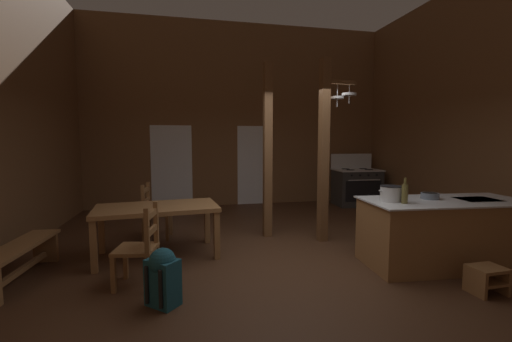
{
  "coord_description": "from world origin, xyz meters",
  "views": [
    {
      "loc": [
        -1.35,
        -4.13,
        1.68
      ],
      "look_at": [
        -0.25,
        1.07,
        1.19
      ],
      "focal_mm": 23.11,
      "sensor_mm": 36.0,
      "label": 1
    }
  ],
  "objects_px": {
    "ladderback_chair_near_window": "(154,212)",
    "bottle_tall_on_counter": "(405,193)",
    "stove_range": "(356,187)",
    "backpack": "(163,275)",
    "dining_table": "(157,212)",
    "bench_along_left_wall": "(19,256)",
    "kitchen_island": "(444,232)",
    "step_stool": "(487,278)",
    "mixing_bowl_on_counter": "(430,196)",
    "stockpot_on_counter": "(391,194)",
    "ladderback_chair_by_post": "(140,247)"
  },
  "relations": [
    {
      "from": "ladderback_chair_by_post",
      "to": "stockpot_on_counter",
      "type": "distance_m",
      "value": 3.19
    },
    {
      "from": "backpack",
      "to": "stockpot_on_counter",
      "type": "relative_size",
      "value": 1.76
    },
    {
      "from": "ladderback_chair_near_window",
      "to": "stockpot_on_counter",
      "type": "relative_size",
      "value": 2.8
    },
    {
      "from": "kitchen_island",
      "to": "bottle_tall_on_counter",
      "type": "bearing_deg",
      "value": -172.32
    },
    {
      "from": "kitchen_island",
      "to": "dining_table",
      "type": "height_order",
      "value": "kitchen_island"
    },
    {
      "from": "stove_range",
      "to": "step_stool",
      "type": "bearing_deg",
      "value": -102.88
    },
    {
      "from": "step_stool",
      "to": "mixing_bowl_on_counter",
      "type": "height_order",
      "value": "mixing_bowl_on_counter"
    },
    {
      "from": "bench_along_left_wall",
      "to": "mixing_bowl_on_counter",
      "type": "relative_size",
      "value": 6.05
    },
    {
      "from": "backpack",
      "to": "mixing_bowl_on_counter",
      "type": "relative_size",
      "value": 2.58
    },
    {
      "from": "stockpot_on_counter",
      "to": "bench_along_left_wall",
      "type": "bearing_deg",
      "value": 173.21
    },
    {
      "from": "ladderback_chair_near_window",
      "to": "mixing_bowl_on_counter",
      "type": "bearing_deg",
      "value": -27.34
    },
    {
      "from": "ladderback_chair_by_post",
      "to": "backpack",
      "type": "height_order",
      "value": "ladderback_chair_by_post"
    },
    {
      "from": "kitchen_island",
      "to": "stockpot_on_counter",
      "type": "height_order",
      "value": "stockpot_on_counter"
    },
    {
      "from": "kitchen_island",
      "to": "step_stool",
      "type": "relative_size",
      "value": 6.02
    },
    {
      "from": "kitchen_island",
      "to": "dining_table",
      "type": "xyz_separation_m",
      "value": [
        -3.81,
        1.15,
        0.21
      ]
    },
    {
      "from": "ladderback_chair_near_window",
      "to": "mixing_bowl_on_counter",
      "type": "xyz_separation_m",
      "value": [
        3.79,
        -1.96,
        0.48
      ]
    },
    {
      "from": "bench_along_left_wall",
      "to": "backpack",
      "type": "relative_size",
      "value": 2.35
    },
    {
      "from": "kitchen_island",
      "to": "stove_range",
      "type": "bearing_deg",
      "value": 76.9
    },
    {
      "from": "ladderback_chair_by_post",
      "to": "bench_along_left_wall",
      "type": "xyz_separation_m",
      "value": [
        -1.44,
        0.43,
        -0.15
      ]
    },
    {
      "from": "kitchen_island",
      "to": "backpack",
      "type": "height_order",
      "value": "kitchen_island"
    },
    {
      "from": "stove_range",
      "to": "mixing_bowl_on_counter",
      "type": "height_order",
      "value": "stove_range"
    },
    {
      "from": "mixing_bowl_on_counter",
      "to": "bottle_tall_on_counter",
      "type": "xyz_separation_m",
      "value": [
        -0.55,
        -0.21,
        0.09
      ]
    },
    {
      "from": "stockpot_on_counter",
      "to": "mixing_bowl_on_counter",
      "type": "xyz_separation_m",
      "value": [
        0.64,
        0.05,
        -0.06
      ]
    },
    {
      "from": "stove_range",
      "to": "dining_table",
      "type": "distance_m",
      "value": 5.55
    },
    {
      "from": "backpack",
      "to": "mixing_bowl_on_counter",
      "type": "xyz_separation_m",
      "value": [
        3.49,
        0.47,
        0.61
      ]
    },
    {
      "from": "bench_along_left_wall",
      "to": "mixing_bowl_on_counter",
      "type": "height_order",
      "value": "mixing_bowl_on_counter"
    },
    {
      "from": "bench_along_left_wall",
      "to": "stockpot_on_counter",
      "type": "bearing_deg",
      "value": -6.79
    },
    {
      "from": "bench_along_left_wall",
      "to": "mixing_bowl_on_counter",
      "type": "bearing_deg",
      "value": -5.4
    },
    {
      "from": "ladderback_chair_by_post",
      "to": "dining_table",
      "type": "bearing_deg",
      "value": 83.37
    },
    {
      "from": "ladderback_chair_near_window",
      "to": "stockpot_on_counter",
      "type": "bearing_deg",
      "value": -32.54
    },
    {
      "from": "stove_range",
      "to": "ladderback_chair_by_post",
      "type": "relative_size",
      "value": 1.39
    },
    {
      "from": "step_stool",
      "to": "mixing_bowl_on_counter",
      "type": "distance_m",
      "value": 1.21
    },
    {
      "from": "step_stool",
      "to": "stove_range",
      "type": "bearing_deg",
      "value": 77.12
    },
    {
      "from": "ladderback_chair_near_window",
      "to": "stove_range",
      "type": "bearing_deg",
      "value": 21.82
    },
    {
      "from": "dining_table",
      "to": "ladderback_chair_near_window",
      "type": "bearing_deg",
      "value": 97.79
    },
    {
      "from": "dining_table",
      "to": "bench_along_left_wall",
      "type": "bearing_deg",
      "value": -160.81
    },
    {
      "from": "backpack",
      "to": "bottle_tall_on_counter",
      "type": "xyz_separation_m",
      "value": [
        2.94,
        0.26,
        0.7
      ]
    },
    {
      "from": "kitchen_island",
      "to": "ladderback_chair_by_post",
      "type": "xyz_separation_m",
      "value": [
        -3.92,
        0.18,
        0.01
      ]
    },
    {
      "from": "mixing_bowl_on_counter",
      "to": "stove_range",
      "type": "bearing_deg",
      "value": 74.49
    },
    {
      "from": "step_stool",
      "to": "stockpot_on_counter",
      "type": "height_order",
      "value": "stockpot_on_counter"
    },
    {
      "from": "step_stool",
      "to": "bench_along_left_wall",
      "type": "height_order",
      "value": "bench_along_left_wall"
    },
    {
      "from": "backpack",
      "to": "bottle_tall_on_counter",
      "type": "relative_size",
      "value": 1.83
    },
    {
      "from": "bottle_tall_on_counter",
      "to": "ladderback_chair_near_window",
      "type": "bearing_deg",
      "value": 146.15
    },
    {
      "from": "ladderback_chair_near_window",
      "to": "bench_along_left_wall",
      "type": "xyz_separation_m",
      "value": [
        -1.43,
        -1.47,
        -0.15
      ]
    },
    {
      "from": "dining_table",
      "to": "ladderback_chair_by_post",
      "type": "bearing_deg",
      "value": -96.63
    },
    {
      "from": "bottle_tall_on_counter",
      "to": "kitchen_island",
      "type": "bearing_deg",
      "value": 7.68
    },
    {
      "from": "stove_range",
      "to": "bench_along_left_wall",
      "type": "xyz_separation_m",
      "value": [
        -6.3,
        -3.42,
        -0.18
      ]
    },
    {
      "from": "stove_range",
      "to": "backpack",
      "type": "xyz_separation_m",
      "value": [
        -4.58,
        -4.38,
        -0.17
      ]
    },
    {
      "from": "ladderback_chair_near_window",
      "to": "bottle_tall_on_counter",
      "type": "height_order",
      "value": "bottle_tall_on_counter"
    },
    {
      "from": "ladderback_chair_near_window",
      "to": "bottle_tall_on_counter",
      "type": "xyz_separation_m",
      "value": [
        3.24,
        -2.17,
        0.57
      ]
    }
  ]
}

